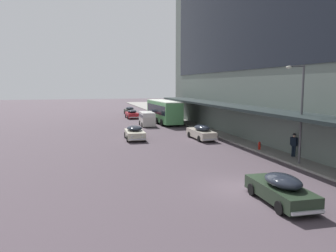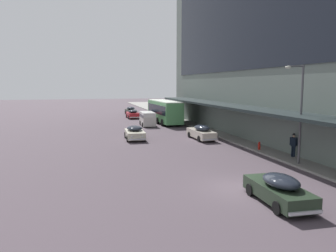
{
  "view_description": "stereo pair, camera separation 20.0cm",
  "coord_description": "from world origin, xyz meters",
  "px_view_note": "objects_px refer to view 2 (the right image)",
  "views": [
    {
      "loc": [
        -8.75,
        -16.25,
        5.84
      ],
      "look_at": [
        0.18,
        16.48,
        1.53
      ],
      "focal_mm": 35.0,
      "sensor_mm": 36.0,
      "label": 1
    },
    {
      "loc": [
        -8.55,
        -16.3,
        5.84
      ],
      "look_at": [
        0.18,
        16.48,
        1.53
      ],
      "focal_mm": 35.0,
      "sensor_mm": 36.0,
      "label": 2
    }
  ],
  "objects_px": {
    "transit_bus_kerbside_front": "(164,110)",
    "sedan_second_mid": "(131,110)",
    "sedan_oncoming_front": "(279,189)",
    "sedan_far_back": "(133,114)",
    "sedan_lead_mid": "(201,132)",
    "vw_van": "(147,118)",
    "pedestrian_at_kerb": "(294,144)",
    "fire_hydrant": "(259,146)",
    "street_lamp": "(299,107)",
    "sedan_oncoming_rear": "(135,133)"
  },
  "relations": [
    {
      "from": "transit_bus_kerbside_front",
      "to": "sedan_second_mid",
      "type": "xyz_separation_m",
      "value": [
        -2.68,
        16.56,
        -1.22
      ]
    },
    {
      "from": "sedan_oncoming_front",
      "to": "sedan_far_back",
      "type": "distance_m",
      "value": 42.66
    },
    {
      "from": "transit_bus_kerbside_front",
      "to": "sedan_lead_mid",
      "type": "relative_size",
      "value": 2.14
    },
    {
      "from": "transit_bus_kerbside_front",
      "to": "vw_van",
      "type": "distance_m",
      "value": 3.89
    },
    {
      "from": "pedestrian_at_kerb",
      "to": "fire_hydrant",
      "type": "xyz_separation_m",
      "value": [
        -1.09,
        3.26,
        -0.69
      ]
    },
    {
      "from": "sedan_lead_mid",
      "to": "vw_van",
      "type": "relative_size",
      "value": 1.09
    },
    {
      "from": "sedan_far_back",
      "to": "fire_hydrant",
      "type": "relative_size",
      "value": 6.07
    },
    {
      "from": "sedan_lead_mid",
      "to": "street_lamp",
      "type": "xyz_separation_m",
      "value": [
        2.54,
        -12.62,
        3.46
      ]
    },
    {
      "from": "sedan_second_mid",
      "to": "vw_van",
      "type": "relative_size",
      "value": 0.97
    },
    {
      "from": "transit_bus_kerbside_front",
      "to": "pedestrian_at_kerb",
      "type": "xyz_separation_m",
      "value": [
        3.98,
        -25.77,
        -0.78
      ]
    },
    {
      "from": "street_lamp",
      "to": "fire_hydrant",
      "type": "xyz_separation_m",
      "value": [
        0.18,
        5.43,
        -3.75
      ]
    },
    {
      "from": "transit_bus_kerbside_front",
      "to": "sedan_oncoming_rear",
      "type": "bearing_deg",
      "value": -116.47
    },
    {
      "from": "pedestrian_at_kerb",
      "to": "street_lamp",
      "type": "bearing_deg",
      "value": -120.39
    },
    {
      "from": "vw_van",
      "to": "pedestrian_at_kerb",
      "type": "xyz_separation_m",
      "value": [
        7.06,
        -23.56,
        0.08
      ]
    },
    {
      "from": "vw_van",
      "to": "fire_hydrant",
      "type": "bearing_deg",
      "value": -73.62
    },
    {
      "from": "sedan_oncoming_rear",
      "to": "pedestrian_at_kerb",
      "type": "xyz_separation_m",
      "value": [
        10.69,
        -12.29,
        0.45
      ]
    },
    {
      "from": "sedan_second_mid",
      "to": "sedan_oncoming_rear",
      "type": "bearing_deg",
      "value": -97.64
    },
    {
      "from": "pedestrian_at_kerb",
      "to": "sedan_far_back",
      "type": "bearing_deg",
      "value": 102.39
    },
    {
      "from": "transit_bus_kerbside_front",
      "to": "sedan_oncoming_front",
      "type": "bearing_deg",
      "value": -94.87
    },
    {
      "from": "transit_bus_kerbside_front",
      "to": "sedan_far_back",
      "type": "relative_size",
      "value": 2.54
    },
    {
      "from": "sedan_second_mid",
      "to": "fire_hydrant",
      "type": "distance_m",
      "value": 39.46
    },
    {
      "from": "pedestrian_at_kerb",
      "to": "sedan_oncoming_front",
      "type": "bearing_deg",
      "value": -129.26
    },
    {
      "from": "vw_van",
      "to": "pedestrian_at_kerb",
      "type": "distance_m",
      "value": 24.59
    },
    {
      "from": "sedan_lead_mid",
      "to": "street_lamp",
      "type": "distance_m",
      "value": 13.33
    },
    {
      "from": "sedan_lead_mid",
      "to": "vw_van",
      "type": "distance_m",
      "value": 13.5
    },
    {
      "from": "sedan_lead_mid",
      "to": "pedestrian_at_kerb",
      "type": "xyz_separation_m",
      "value": [
        3.81,
        -10.46,
        0.39
      ]
    },
    {
      "from": "sedan_lead_mid",
      "to": "sedan_second_mid",
      "type": "relative_size",
      "value": 1.13
    },
    {
      "from": "sedan_far_back",
      "to": "pedestrian_at_kerb",
      "type": "height_order",
      "value": "pedestrian_at_kerb"
    },
    {
      "from": "sedan_second_mid",
      "to": "street_lamp",
      "type": "distance_m",
      "value": 44.96
    },
    {
      "from": "sedan_oncoming_front",
      "to": "pedestrian_at_kerb",
      "type": "xyz_separation_m",
      "value": [
        6.89,
        8.44,
        0.44
      ]
    },
    {
      "from": "pedestrian_at_kerb",
      "to": "sedan_oncoming_rear",
      "type": "bearing_deg",
      "value": 131.03
    },
    {
      "from": "sedan_second_mid",
      "to": "sedan_oncoming_rear",
      "type": "relative_size",
      "value": 1.0
    },
    {
      "from": "sedan_second_mid",
      "to": "vw_van",
      "type": "xyz_separation_m",
      "value": [
        -0.4,
        -18.77,
        0.36
      ]
    },
    {
      "from": "sedan_far_back",
      "to": "fire_hydrant",
      "type": "distance_m",
      "value": 31.61
    },
    {
      "from": "transit_bus_kerbside_front",
      "to": "sedan_oncoming_front",
      "type": "distance_m",
      "value": 34.35
    },
    {
      "from": "sedan_oncoming_rear",
      "to": "fire_hydrant",
      "type": "xyz_separation_m",
      "value": [
        9.6,
        -9.02,
        -0.24
      ]
    },
    {
      "from": "sedan_second_mid",
      "to": "sedan_oncoming_front",
      "type": "bearing_deg",
      "value": -90.26
    },
    {
      "from": "sedan_lead_mid",
      "to": "sedan_far_back",
      "type": "distance_m",
      "value": 24.05
    },
    {
      "from": "sedan_oncoming_rear",
      "to": "street_lamp",
      "type": "distance_m",
      "value": 17.61
    },
    {
      "from": "transit_bus_kerbside_front",
      "to": "fire_hydrant",
      "type": "bearing_deg",
      "value": -82.69
    },
    {
      "from": "transit_bus_kerbside_front",
      "to": "fire_hydrant",
      "type": "relative_size",
      "value": 15.44
    },
    {
      "from": "sedan_second_mid",
      "to": "pedestrian_at_kerb",
      "type": "distance_m",
      "value": 42.85
    },
    {
      "from": "transit_bus_kerbside_front",
      "to": "sedan_lead_mid",
      "type": "height_order",
      "value": "transit_bus_kerbside_front"
    },
    {
      "from": "sedan_second_mid",
      "to": "fire_hydrant",
      "type": "bearing_deg",
      "value": -81.89
    },
    {
      "from": "sedan_lead_mid",
      "to": "fire_hydrant",
      "type": "distance_m",
      "value": 7.7
    },
    {
      "from": "sedan_oncoming_rear",
      "to": "fire_hydrant",
      "type": "bearing_deg",
      "value": -43.23
    },
    {
      "from": "transit_bus_kerbside_front",
      "to": "fire_hydrant",
      "type": "height_order",
      "value": "transit_bus_kerbside_front"
    },
    {
      "from": "sedan_oncoming_front",
      "to": "vw_van",
      "type": "bearing_deg",
      "value": 90.29
    },
    {
      "from": "pedestrian_at_kerb",
      "to": "street_lamp",
      "type": "distance_m",
      "value": 3.96
    },
    {
      "from": "sedan_oncoming_front",
      "to": "pedestrian_at_kerb",
      "type": "height_order",
      "value": "pedestrian_at_kerb"
    }
  ]
}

